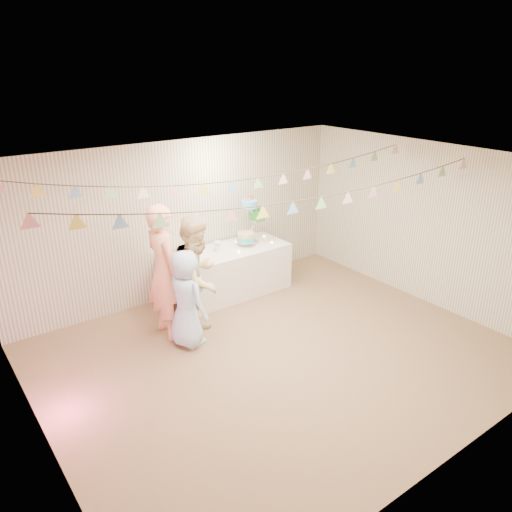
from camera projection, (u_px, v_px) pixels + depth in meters
floor at (279, 355)px, 6.80m from camera, size 6.00×6.00×0.00m
ceiling at (283, 165)px, 5.84m from camera, size 6.00×6.00×0.00m
back_wall at (185, 220)px, 8.19m from camera, size 6.00×6.00×0.00m
front_wall at (457, 355)px, 4.45m from camera, size 6.00×6.00×0.00m
left_wall at (32, 341)px, 4.66m from camera, size 5.00×5.00×0.00m
right_wall at (426, 224)px, 7.97m from camera, size 5.00×5.00×0.00m
table at (227, 272)px, 8.43m from camera, size 2.14×0.86×0.80m
cake_stand at (251, 223)px, 8.50m from camera, size 0.71×0.42×0.79m
cake_bottom at (246, 243)px, 8.48m from camera, size 0.31×0.31×0.15m
cake_middle at (257, 223)px, 8.68m from camera, size 0.27×0.27×0.22m
cake_top_tier at (249, 211)px, 8.36m from camera, size 0.25×0.25×0.19m
platter at (200, 260)px, 7.97m from camera, size 0.30×0.30×0.02m
posy at (218, 249)px, 8.23m from camera, size 0.16×0.16×0.18m
person_adult_a at (164, 272)px, 6.98m from camera, size 0.48×0.72×1.97m
person_adult_b at (198, 278)px, 6.97m from camera, size 1.11×1.06×1.81m
person_child at (187, 299)px, 6.82m from camera, size 0.54×0.74×1.41m
bunting_back at (231, 170)px, 6.76m from camera, size 5.60×1.10×0.40m
bunting_front at (293, 192)px, 5.79m from camera, size 5.60×0.90×0.36m
tealight_0 at (188, 263)px, 7.72m from camera, size 0.04×0.04×0.03m
tealight_1 at (203, 250)px, 8.22m from camera, size 0.04×0.04×0.03m
tealight_2 at (239, 252)px, 8.17m from camera, size 0.04×0.04×0.03m
tealight_3 at (236, 241)px, 8.64m from camera, size 0.04×0.04×0.03m
tealight_4 at (272, 242)px, 8.59m from camera, size 0.04×0.04×0.03m
tealight_5 at (264, 236)px, 8.89m from camera, size 0.04×0.04×0.03m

